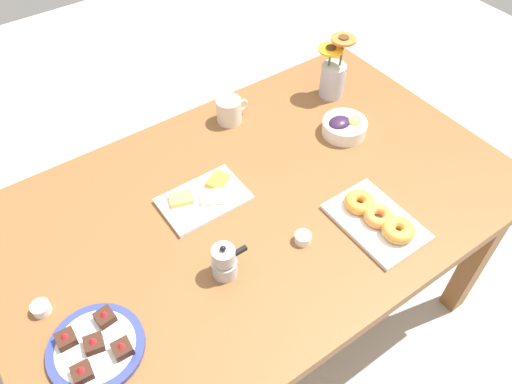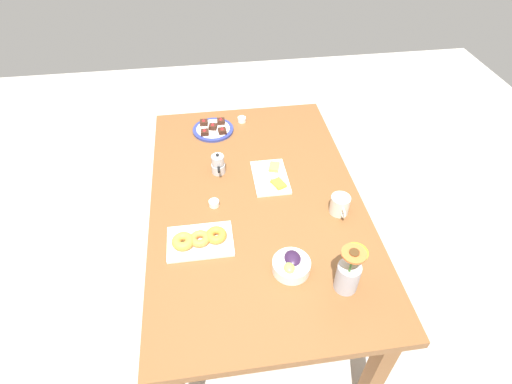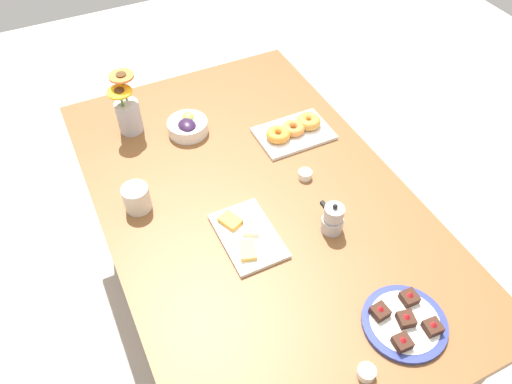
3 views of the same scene
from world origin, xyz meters
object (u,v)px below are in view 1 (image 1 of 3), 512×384
Objects in this scene: jam_cup_honey at (41,308)px; dining_table at (256,218)px; coffee_mug at (229,110)px; croissant_platter at (378,219)px; dessert_plate at (96,347)px; flower_vase at (333,76)px; jam_cup_berry at (303,238)px; cheese_platter at (204,198)px; moka_pot at (224,262)px; grape_bowl at (344,126)px.

dining_table is at bearing -0.78° from jam_cup_honey.
croissant_platter is (0.10, -0.64, -0.03)m from coffee_mug.
flower_vase is at bearing 21.33° from dessert_plate.
coffee_mug is 2.56× the size of jam_cup_berry.
cheese_platter reaches higher than dining_table.
jam_cup_honey is (-0.90, 0.29, -0.01)m from croissant_platter.
flower_vase is 0.87m from moka_pot.
dining_table is at bearing 36.82° from moka_pot.
coffee_mug is at bearing 77.83° from jam_cup_berry.
cheese_platter is at bearing 29.48° from dessert_plate.
croissant_platter is at bearing -14.07° from moka_pot.
coffee_mug is at bearing 98.51° from croissant_platter.
jam_cup_honey is 1.00× the size of jam_cup_berry.
flower_vase reaches higher than jam_cup_honey.
croissant_platter is 0.63m from flower_vase.
jam_cup_berry is at bearing -17.11° from jam_cup_honey.
jam_cup_berry is 0.20× the size of flower_vase.
jam_cup_honey is (-0.53, -0.09, 0.00)m from cheese_platter.
croissant_platter is at bearing -45.25° from cheese_platter.
jam_cup_honey is at bearing -156.14° from coffee_mug.
cheese_platter reaches higher than jam_cup_berry.
croissant_platter is at bearing -49.18° from dining_table.
dining_table is at bearing 15.81° from dessert_plate.
coffee_mug is (0.14, 0.37, 0.13)m from dining_table.
croissant_platter is 5.83× the size of jam_cup_honey.
grape_bowl is 0.64× the size of flower_vase.
cheese_platter is (-0.56, 0.01, -0.02)m from grape_bowl.
grape_bowl is 0.56m from cheese_platter.
dessert_plate is at bearing -166.28° from grape_bowl.
dining_table is 5.71× the size of croissant_platter.
moka_pot is (-0.09, -0.26, 0.04)m from cheese_platter.
grape_bowl is 0.50m from jam_cup_berry.
flower_vase is at bearing 26.95° from dining_table.
cheese_platter is 2.18× the size of moka_pot.
cheese_platter is (-0.13, 0.09, 0.10)m from dining_table.
cheese_platter is at bearing 70.92° from moka_pot.
moka_pot reaches higher than coffee_mug.
moka_pot is (0.37, 0.00, 0.04)m from dessert_plate.
grape_bowl reaches higher than dessert_plate.
cheese_platter reaches higher than jam_cup_honey.
jam_cup_honey is 0.40× the size of moka_pot.
grape_bowl reaches higher than jam_cup_honey.
flower_vase is at bearing 42.59° from jam_cup_berry.
jam_cup_honey is at bearing 112.30° from dessert_plate.
flower_vase is at bearing 60.36° from grape_bowl.
cheese_platter is 0.52m from croissant_platter.
croissant_platter is at bearing -7.55° from dessert_plate.
flower_vase is (0.39, -0.09, 0.04)m from coffee_mug.
moka_pot is (-0.65, -0.24, 0.02)m from grape_bowl.
grape_bowl is 0.59× the size of cheese_platter.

